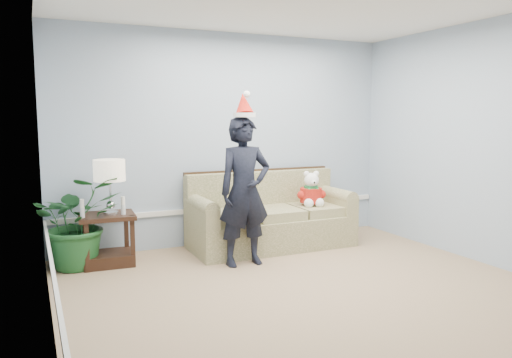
{
  "coord_description": "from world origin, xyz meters",
  "views": [
    {
      "loc": [
        -2.35,
        -3.52,
        1.64
      ],
      "look_at": [
        -0.04,
        1.55,
        0.94
      ],
      "focal_mm": 35.0,
      "sensor_mm": 36.0,
      "label": 1
    }
  ],
  "objects_px": {
    "houseplant": "(78,222)",
    "man": "(245,192)",
    "table_lamp": "(109,173)",
    "sofa": "(269,220)",
    "teddy_bear": "(311,193)",
    "side_table": "(108,245)"
  },
  "relations": [
    {
      "from": "houseplant",
      "to": "man",
      "type": "xyz_separation_m",
      "value": [
        1.69,
        -0.65,
        0.31
      ]
    },
    {
      "from": "table_lamp",
      "to": "houseplant",
      "type": "relative_size",
      "value": 0.6
    },
    {
      "from": "table_lamp",
      "to": "houseplant",
      "type": "height_order",
      "value": "table_lamp"
    },
    {
      "from": "sofa",
      "to": "teddy_bear",
      "type": "relative_size",
      "value": 4.45
    },
    {
      "from": "sofa",
      "to": "side_table",
      "type": "xyz_separation_m",
      "value": [
        -2.0,
        0.0,
        -0.12
      ]
    },
    {
      "from": "teddy_bear",
      "to": "table_lamp",
      "type": "bearing_deg",
      "value": -170.98
    },
    {
      "from": "houseplant",
      "to": "man",
      "type": "relative_size",
      "value": 0.62
    },
    {
      "from": "side_table",
      "to": "houseplant",
      "type": "bearing_deg",
      "value": 173.5
    },
    {
      "from": "side_table",
      "to": "teddy_bear",
      "type": "xyz_separation_m",
      "value": [
        2.53,
        -0.13,
        0.44
      ]
    },
    {
      "from": "sofa",
      "to": "houseplant",
      "type": "relative_size",
      "value": 2.01
    },
    {
      "from": "man",
      "to": "houseplant",
      "type": "bearing_deg",
      "value": 158.49
    },
    {
      "from": "side_table",
      "to": "man",
      "type": "relative_size",
      "value": 0.38
    },
    {
      "from": "man",
      "to": "teddy_bear",
      "type": "xyz_separation_m",
      "value": [
        1.14,
        0.48,
        -0.16
      ]
    },
    {
      "from": "houseplant",
      "to": "teddy_bear",
      "type": "distance_m",
      "value": 2.84
    },
    {
      "from": "teddy_bear",
      "to": "man",
      "type": "bearing_deg",
      "value": -146.07
    },
    {
      "from": "table_lamp",
      "to": "houseplant",
      "type": "xyz_separation_m",
      "value": [
        -0.34,
        0.07,
        -0.53
      ]
    },
    {
      "from": "houseplant",
      "to": "side_table",
      "type": "bearing_deg",
      "value": -6.5
    },
    {
      "from": "houseplant",
      "to": "teddy_bear",
      "type": "xyz_separation_m",
      "value": [
        2.83,
        -0.17,
        0.16
      ]
    },
    {
      "from": "side_table",
      "to": "table_lamp",
      "type": "xyz_separation_m",
      "value": [
        0.04,
        -0.04,
        0.81
      ]
    },
    {
      "from": "teddy_bear",
      "to": "sofa",
      "type": "bearing_deg",
      "value": 177.41
    },
    {
      "from": "table_lamp",
      "to": "houseplant",
      "type": "bearing_deg",
      "value": 167.71
    },
    {
      "from": "side_table",
      "to": "table_lamp",
      "type": "bearing_deg",
      "value": -44.49
    }
  ]
}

